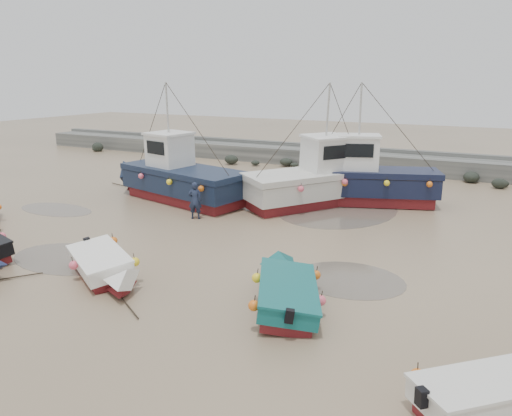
# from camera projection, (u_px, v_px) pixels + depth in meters

# --- Properties ---
(ground) EXTENTS (120.00, 120.00, 0.00)m
(ground) POSITION_uv_depth(u_px,v_px,m) (179.00, 267.00, 17.65)
(ground) COLOR #9A8164
(ground) RESTS_ON ground
(seawall) EXTENTS (60.00, 4.92, 1.50)m
(seawall) POSITION_uv_depth(u_px,v_px,m) (359.00, 160.00, 36.32)
(seawall) COLOR gray
(seawall) RESTS_ON ground
(puddle_a) EXTENTS (4.62, 4.62, 0.01)m
(puddle_a) POSITION_uv_depth(u_px,v_px,m) (68.00, 258.00, 18.48)
(puddle_a) COLOR #60564B
(puddle_a) RESTS_ON ground
(puddle_b) EXTENTS (3.72, 3.72, 0.01)m
(puddle_b) POSITION_uv_depth(u_px,v_px,m) (349.00, 279.00, 16.55)
(puddle_b) COLOR #60564B
(puddle_b) RESTS_ON ground
(puddle_c) EXTENTS (4.37, 4.37, 0.01)m
(puddle_c) POSITION_uv_depth(u_px,v_px,m) (56.00, 210.00, 25.26)
(puddle_c) COLOR #60564B
(puddle_c) RESTS_ON ground
(puddle_d) EXTENTS (5.88, 5.88, 0.01)m
(puddle_d) POSITION_uv_depth(u_px,v_px,m) (337.00, 209.00, 25.40)
(puddle_d) COLOR #60564B
(puddle_d) RESTS_ON ground
(dinghy_2) EXTENTS (3.26, 5.57, 1.43)m
(dinghy_2) POSITION_uv_depth(u_px,v_px,m) (285.00, 287.00, 14.63)
(dinghy_2) COLOR maroon
(dinghy_2) RESTS_ON ground
(dinghy_5) EXTENTS (4.97, 3.48, 1.43)m
(dinghy_5) POSITION_uv_depth(u_px,v_px,m) (105.00, 263.00, 16.44)
(dinghy_5) COLOR maroon
(dinghy_5) RESTS_ON ground
(cabin_boat_0) EXTENTS (10.73, 4.70, 6.22)m
(cabin_boat_0) POSITION_uv_depth(u_px,v_px,m) (176.00, 176.00, 26.99)
(cabin_boat_0) COLOR maroon
(cabin_boat_0) RESTS_ON ground
(cabin_boat_1) EXTENTS (6.43, 8.93, 6.22)m
(cabin_boat_1) POSITION_uv_depth(u_px,v_px,m) (317.00, 180.00, 25.84)
(cabin_boat_1) COLOR maroon
(cabin_boat_1) RESTS_ON ground
(cabin_boat_2) EXTENTS (9.49, 4.82, 6.22)m
(cabin_boat_2) POSITION_uv_depth(u_px,v_px,m) (362.00, 179.00, 26.10)
(cabin_boat_2) COLOR maroon
(cabin_boat_2) RESTS_ON ground
(person) EXTENTS (0.75, 0.61, 1.77)m
(person) POSITION_uv_depth(u_px,v_px,m) (196.00, 219.00, 23.67)
(person) COLOR #1C253C
(person) RESTS_ON ground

